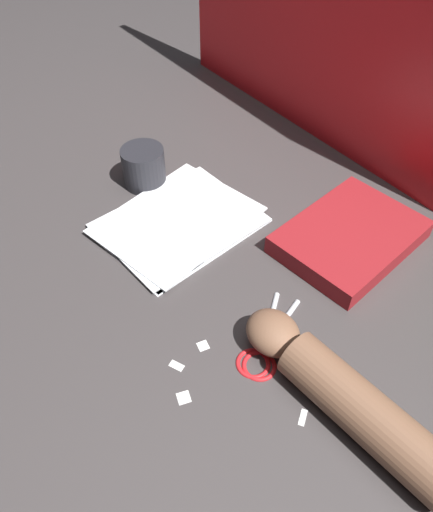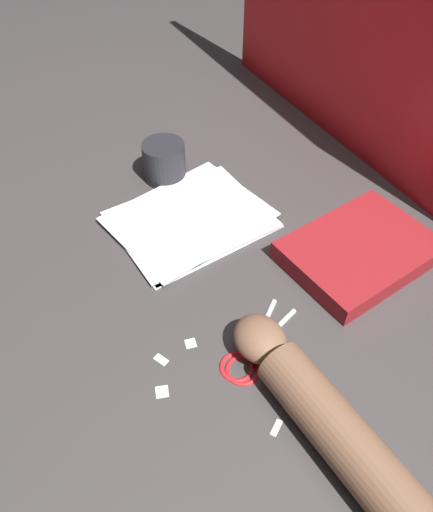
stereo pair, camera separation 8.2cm
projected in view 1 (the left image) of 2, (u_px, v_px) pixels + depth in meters
name	position (u px, v px, depth m)	size (l,w,h in m)	color
ground_plane	(231.00, 261.00, 0.89)	(6.00, 6.00, 0.00)	#3D3838
paper_stack	(179.00, 222.00, 0.95)	(0.24, 0.30, 0.01)	white
book_closed	(350.00, 237.00, 0.91)	(0.20, 0.26, 0.04)	maroon
scissors	(263.00, 349.00, 0.76)	(0.11, 0.17, 0.01)	silver
hand_forearm	(345.00, 396.00, 0.67)	(0.35, 0.10, 0.07)	brown
paper_scrap_near	(303.00, 417.00, 0.69)	(0.02, 0.03, 0.00)	white
paper_scrap_mid	(184.00, 398.00, 0.71)	(0.03, 0.03, 0.00)	white
paper_scrap_far	(177.00, 366.00, 0.74)	(0.02, 0.02, 0.00)	white
paper_scrap_side	(203.00, 346.00, 0.77)	(0.02, 0.02, 0.00)	white
mug	(144.00, 167.00, 1.02)	(0.09, 0.09, 0.08)	#232328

